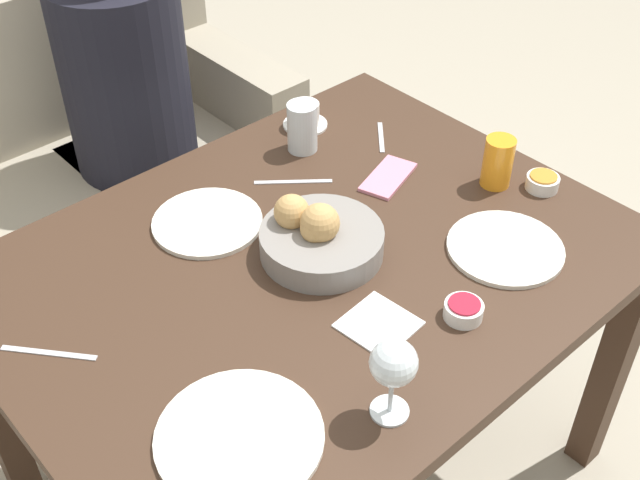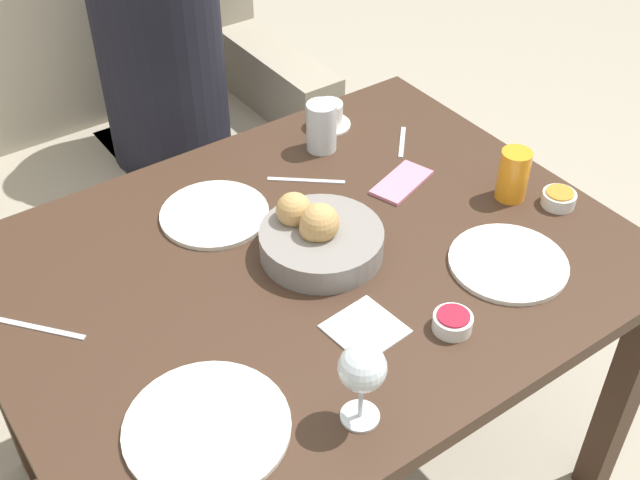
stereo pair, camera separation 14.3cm
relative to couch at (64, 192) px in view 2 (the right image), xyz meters
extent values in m
plane|color=#A89E89|center=(0.17, -1.06, -0.32)|extent=(10.00, 10.00, 0.00)
cube|color=#3D281C|center=(0.17, -1.06, 0.39)|extent=(1.22, 0.94, 0.03)
cube|color=#3D281C|center=(0.73, -1.48, 0.03)|extent=(0.06, 0.06, 0.69)
cube|color=#3D281C|center=(-0.39, -0.64, 0.03)|extent=(0.06, 0.06, 0.69)
cube|color=#3D281C|center=(0.73, -0.64, 0.03)|extent=(0.06, 0.06, 0.69)
cube|color=#9E937F|center=(0.00, -0.05, -0.10)|extent=(1.51, 0.70, 0.44)
cube|color=#9E937F|center=(0.00, 0.20, 0.34)|extent=(1.51, 0.20, 0.45)
cube|color=#9E937F|center=(0.68, -0.05, 0.00)|extent=(0.14, 0.70, 0.64)
cube|color=#23232D|center=(0.31, -0.15, -0.10)|extent=(0.33, 0.45, 0.44)
cylinder|color=black|center=(0.31, -0.15, 0.39)|extent=(0.34, 0.34, 0.54)
cylinder|color=gray|center=(0.20, -1.06, 0.43)|extent=(0.24, 0.24, 0.05)
sphere|color=tan|center=(0.18, -1.00, 0.48)|extent=(0.07, 0.07, 0.07)
sphere|color=tan|center=(0.20, -1.06, 0.48)|extent=(0.08, 0.08, 0.08)
sphere|color=tan|center=(0.18, -1.06, 0.48)|extent=(0.06, 0.06, 0.06)
cylinder|color=silver|center=(-0.19, -1.30, 0.41)|extent=(0.27, 0.27, 0.01)
cylinder|color=silver|center=(0.48, -1.30, 0.41)|extent=(0.23, 0.23, 0.01)
cylinder|color=silver|center=(0.09, -0.84, 0.41)|extent=(0.23, 0.23, 0.01)
cylinder|color=orange|center=(0.64, -1.14, 0.46)|extent=(0.07, 0.07, 0.11)
cylinder|color=silver|center=(0.42, -0.76, 0.46)|extent=(0.07, 0.07, 0.12)
cylinder|color=silver|center=(0.02, -1.42, 0.41)|extent=(0.06, 0.06, 0.00)
cylinder|color=silver|center=(0.02, -1.42, 0.45)|extent=(0.01, 0.01, 0.07)
sphere|color=silver|center=(0.02, -1.42, 0.52)|extent=(0.08, 0.08, 0.08)
cylinder|color=white|center=(0.49, -0.68, 0.41)|extent=(0.11, 0.11, 0.01)
cylinder|color=white|center=(0.49, -0.68, 0.44)|extent=(0.07, 0.07, 0.05)
cylinder|color=white|center=(0.27, -1.36, 0.42)|extent=(0.07, 0.07, 0.03)
cylinder|color=#A3192D|center=(0.27, -1.36, 0.44)|extent=(0.06, 0.06, 0.00)
cylinder|color=white|center=(0.70, -1.22, 0.42)|extent=(0.07, 0.07, 0.03)
cylinder|color=#C67F28|center=(0.70, -1.22, 0.44)|extent=(0.06, 0.06, 0.00)
cube|color=#B7B7BC|center=(-0.33, -0.94, 0.41)|extent=(0.12, 0.14, 0.00)
cube|color=#B7B7BC|center=(0.31, -0.84, 0.41)|extent=(0.14, 0.12, 0.00)
cube|color=#B7B7BC|center=(0.59, -0.84, 0.41)|extent=(0.10, 0.10, 0.00)
cube|color=white|center=(0.14, -1.27, 0.41)|extent=(0.13, 0.13, 0.00)
cube|color=pink|center=(0.48, -0.97, 0.41)|extent=(0.17, 0.12, 0.01)
camera|label=1|loc=(-0.60, -1.94, 1.44)|focal=45.00mm
camera|label=2|loc=(-0.49, -2.03, 1.44)|focal=45.00mm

